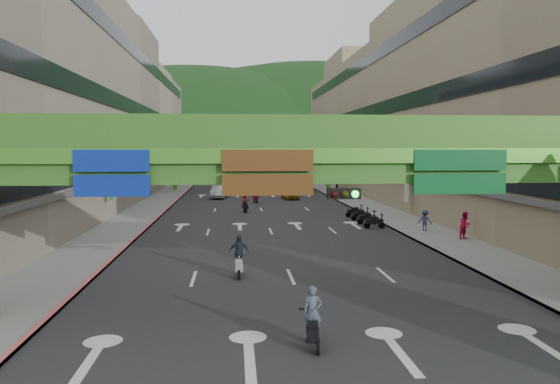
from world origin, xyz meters
TOP-DOWN VIEW (x-y plane):
  - road_slab at (0.00, 50.00)m, footprint 18.00×140.00m
  - sidewalk_left at (-11.00, 50.00)m, footprint 4.00×140.00m
  - sidewalk_right at (11.00, 50.00)m, footprint 4.00×140.00m
  - curb_left at (-9.10, 50.00)m, footprint 0.20×140.00m
  - curb_right at (9.10, 50.00)m, footprint 0.20×140.00m
  - building_row_left at (-18.93, 50.00)m, footprint 12.80×95.00m
  - building_row_right at (18.93, 50.00)m, footprint 12.80×95.00m
  - overpass_near at (0.93, 5.38)m, footprint 28.00×12.27m
  - overpass_far at (0.00, 65.00)m, footprint 28.00×2.20m
  - hill_left at (-15.00, 160.00)m, footprint 168.00×140.00m
  - hill_right at (25.00, 180.00)m, footprint 208.00×176.00m
  - bunting_string at (0.00, 30.00)m, footprint 26.00×0.36m
  - scooter_rider_near at (-0.28, 2.92)m, footprint 0.65×1.60m
  - scooter_rider_mid at (-1.59, 37.80)m, footprint 0.91×1.59m
  - scooter_rider_left at (-2.41, 12.20)m, footprint 0.97×1.60m
  - scooter_rider_far at (-0.27, 46.87)m, footprint 1.02×1.59m
  - parked_scooter_row at (7.80, 30.00)m, footprint 1.60×7.18m
  - car_silver at (-4.42, 52.41)m, footprint 2.15×4.78m
  - car_yellow at (3.91, 50.88)m, footprint 1.97×4.54m
  - pedestrian_red at (12.20, 20.72)m, footprint 1.08×1.01m
  - pedestrian_blue at (10.82, 24.31)m, footprint 0.83×0.72m

SIDE VIEW (x-z plane):
  - hill_left at x=-15.00m, z-range -56.00..56.00m
  - hill_right at x=25.00m, z-range -64.00..64.00m
  - road_slab at x=0.00m, z-range 0.00..0.02m
  - sidewalk_left at x=-11.00m, z-range 0.00..0.15m
  - sidewalk_right at x=11.00m, z-range 0.00..0.15m
  - curb_left at x=-9.10m, z-range 0.00..0.18m
  - curb_right at x=9.10m, z-range 0.00..0.18m
  - parked_scooter_row at x=7.80m, z-range -0.02..1.06m
  - pedestrian_blue at x=10.82m, z-range 0.00..1.50m
  - car_silver at x=-4.42m, z-range 0.00..1.52m
  - car_yellow at x=3.91m, z-range 0.00..1.52m
  - scooter_rider_near at x=-0.28m, z-range -0.08..1.82m
  - pedestrian_red at x=12.20m, z-range 0.00..1.78m
  - scooter_rider_left at x=-2.41m, z-range 0.00..1.99m
  - scooter_rider_mid at x=-1.59m, z-range 0.03..2.05m
  - scooter_rider_far at x=-0.27m, z-range 0.03..2.25m
  - overpass_near at x=0.93m, z-range 1.66..8.76m
  - overpass_far at x=0.00m, z-range 1.85..8.95m
  - bunting_string at x=0.00m, z-range 5.73..6.19m
  - building_row_left at x=-18.93m, z-range -0.04..18.96m
  - building_row_right at x=18.93m, z-range -0.04..18.96m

